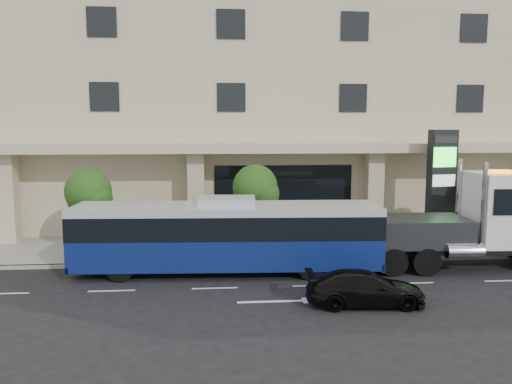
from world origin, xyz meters
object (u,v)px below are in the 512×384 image
at_px(city_bus, 227,235).
at_px(signage_pylon, 441,187).
at_px(tow_truck, 475,224).
at_px(black_sedan, 365,288).

xyz_separation_m(city_bus, signage_pylon, (11.33, 3.88, 1.53)).
height_order(city_bus, tow_truck, tow_truck).
relative_size(black_sedan, signage_pylon, 0.69).
bearing_deg(black_sedan, city_bus, 51.65).
bearing_deg(signage_pylon, tow_truck, -104.19).
xyz_separation_m(black_sedan, signage_pylon, (6.52, 8.27, 2.62)).
distance_m(city_bus, signage_pylon, 12.07).
bearing_deg(city_bus, black_sedan, -39.60).
height_order(city_bus, signage_pylon, signage_pylon).
relative_size(tow_truck, black_sedan, 2.55).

